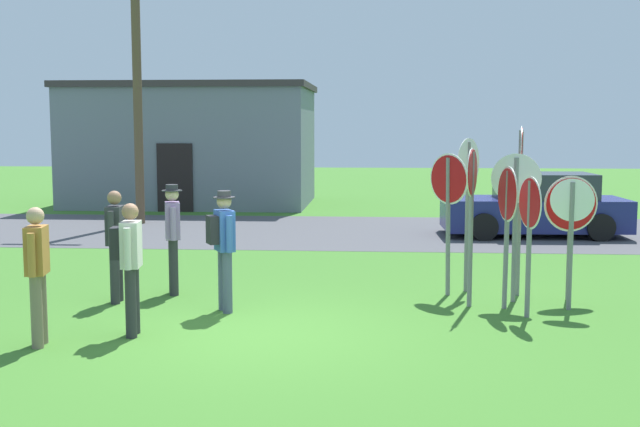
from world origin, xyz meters
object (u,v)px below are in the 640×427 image
Objects in this scene: stop_sign_leaning_right at (448,198)px; person_with_sunhat at (173,232)px; stop_sign_far_back at (520,181)px; person_in_teal at (223,242)px; stop_sign_low_front at (471,200)px; stop_sign_nearest at (507,212)px; parked_car_on_street at (536,207)px; stop_sign_leaning_left at (571,216)px; utility_pole at (137,71)px; person_near_signs at (130,259)px; stop_sign_tallest at (468,187)px; stop_sign_center_cluster at (529,222)px; person_holding_notes at (116,240)px; person_in_dark_shirt at (37,268)px; stop_sign_rear_left at (571,223)px; stop_sign_rear_right at (516,201)px.

stop_sign_leaning_right is 1.28× the size of person_with_sunhat.
stop_sign_far_back reaches higher than person_in_teal.
stop_sign_low_front is 1.12× the size of stop_sign_nearest.
stop_sign_leaning_left is (-0.89, -7.24, 0.60)m from parked_car_on_street.
stop_sign_far_back is 1.14m from stop_sign_leaning_right.
person_in_teal is at bearing -157.59° from stop_sign_leaning_right.
stop_sign_far_back is at bearing -44.83° from utility_pole.
stop_sign_tallest is at bearing 34.11° from person_near_signs.
stop_sign_center_cluster reaches higher than person_near_signs.
stop_sign_nearest is at bearing -48.56° from stop_sign_leaning_right.
utility_pole is at bearing 130.34° from stop_sign_center_cluster.
stop_sign_far_back is 1.57× the size of person_holding_notes.
parked_car_on_street is at bearing 70.41° from stop_sign_tallest.
person_in_dark_shirt is at bearing -93.71° from person_holding_notes.
person_near_signs is (-5.31, -2.81, -0.83)m from stop_sign_far_back.
utility_pole is 3.96× the size of stop_sign_center_cluster.
person_near_signs is (-4.20, -2.74, -0.55)m from stop_sign_leaning_right.
parked_car_on_street is 2.51× the size of person_with_sunhat.
utility_pole is at bearing 104.78° from person_holding_notes.
person_with_sunhat is at bearing -173.06° from stop_sign_tallest.
person_with_sunhat is at bearing 173.94° from stop_sign_rear_left.
stop_sign_far_back is 0.83m from stop_sign_tallest.
stop_sign_nearest is 5.13m from person_with_sunhat.
person_with_sunhat is 1.00× the size of person_in_teal.
stop_sign_rear_left is at bearing 0.05° from person_holding_notes.
stop_sign_rear_right reaches higher than stop_sign_leaning_right.
stop_sign_tallest is 5.52m from person_holding_notes.
stop_sign_low_front is at bearing 23.80° from person_near_signs.
stop_sign_nearest is 5.79m from person_holding_notes.
person_in_dark_shirt is (-0.96, -0.54, -0.03)m from person_near_signs.
stop_sign_center_cluster is at bearing -40.27° from stop_sign_low_front.
stop_sign_far_back reaches higher than stop_sign_tallest.
person_holding_notes is (-7.72, -7.90, 0.26)m from parked_car_on_street.
stop_sign_center_cluster is at bearing -125.45° from stop_sign_leaning_left.
stop_sign_far_back is 0.57m from stop_sign_rear_right.
stop_sign_rear_right is at bearing -167.95° from stop_sign_leaning_left.
stop_sign_far_back is at bearing 70.10° from stop_sign_nearest.
stop_sign_rear_right is 1.18× the size of stop_sign_leaning_left.
stop_sign_leaning_left is 1.13× the size of person_in_dark_shirt.
person_in_dark_shirt is 3.17m from person_with_sunhat.
person_near_signs is at bearing -123.58° from person_in_teal.
parked_car_on_street is 12.97m from person_in_dark_shirt.
person_near_signs reaches higher than parked_car_on_street.
stop_sign_rear_left is 1.45m from stop_sign_low_front.
person_with_sunhat is at bearing -176.78° from stop_sign_far_back.
stop_sign_rear_left is at bearing 36.60° from stop_sign_center_cluster.
stop_sign_rear_right reaches higher than stop_sign_rear_left.
person_with_sunhat is at bearing 92.28° from person_near_signs.
utility_pole is 10.33m from person_holding_notes.
person_in_teal is (-3.61, -1.68, -0.68)m from stop_sign_tallest.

